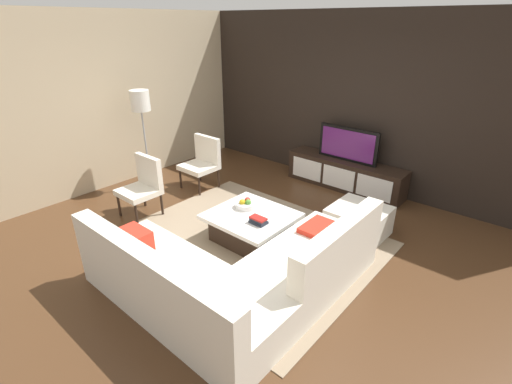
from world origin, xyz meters
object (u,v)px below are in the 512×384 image
at_px(coffee_table, 251,226).
at_px(accent_chair_near, 143,183).
at_px(floor_lamp, 141,108).
at_px(sectional_couch, 235,275).
at_px(accent_chair_far, 203,159).
at_px(book_stack, 258,221).
at_px(media_console, 345,174).
at_px(television, 348,144).
at_px(ottoman, 358,222).
at_px(fruit_bowl, 246,204).

bearing_deg(coffee_table, accent_chair_near, -164.84).
bearing_deg(floor_lamp, coffee_table, -3.44).
bearing_deg(sectional_couch, accent_chair_near, 167.83).
relative_size(coffee_table, accent_chair_far, 1.18).
bearing_deg(accent_chair_near, book_stack, 10.06).
height_order(sectional_couch, coffee_table, sectional_couch).
distance_m(media_console, accent_chair_near, 3.29).
bearing_deg(television, coffee_table, -92.49).
relative_size(ottoman, fruit_bowl, 2.50).
height_order(media_console, television, television).
relative_size(sectional_couch, book_stack, 11.44).
relative_size(media_console, fruit_bowl, 7.25).
height_order(media_console, book_stack, media_console).
xyz_separation_m(floor_lamp, ottoman, (3.44, 0.87, -1.17)).
relative_size(floor_lamp, accent_chair_far, 1.89).
height_order(sectional_couch, floor_lamp, floor_lamp).
height_order(media_console, floor_lamp, floor_lamp).
distance_m(sectional_couch, accent_chair_far, 2.95).
bearing_deg(coffee_table, accent_chair_far, 156.37).
height_order(floor_lamp, book_stack, floor_lamp).
height_order(media_console, fruit_bowl, fruit_bowl).
distance_m(coffee_table, book_stack, 0.33).
height_order(ottoman, accent_chair_far, accent_chair_far).
height_order(television, coffee_table, television).
bearing_deg(ottoman, coffee_table, -134.44).
xyz_separation_m(accent_chair_near, book_stack, (1.90, 0.33, -0.07)).
distance_m(television, accent_chair_near, 3.29).
bearing_deg(accent_chair_far, television, 30.67).
bearing_deg(coffee_table, television, 87.51).
relative_size(accent_chair_far, book_stack, 4.16).
xyz_separation_m(television, fruit_bowl, (-0.28, -2.20, -0.35)).
distance_m(fruit_bowl, accent_chair_far, 1.74).
bearing_deg(floor_lamp, fruit_bowl, -1.21).
bearing_deg(media_console, floor_lamp, -139.85).
relative_size(accent_chair_near, fruit_bowl, 3.11).
height_order(television, accent_chair_far, television).
distance_m(accent_chair_far, book_stack, 2.19).
relative_size(coffee_table, fruit_bowl, 3.67).
bearing_deg(floor_lamp, television, 40.15).
relative_size(television, book_stack, 4.97).
xyz_separation_m(television, accent_chair_far, (-1.88, -1.52, -0.29)).
relative_size(accent_chair_near, ottoman, 1.24).
bearing_deg(media_console, ottoman, -54.96).
bearing_deg(television, floor_lamp, -139.85).
bearing_deg(accent_chair_near, fruit_bowl, 20.38).
bearing_deg(floor_lamp, accent_chair_near, -38.12).
bearing_deg(accent_chair_far, coffee_table, -31.94).
xyz_separation_m(coffee_table, fruit_bowl, (-0.18, 0.10, 0.23)).
height_order(coffee_table, book_stack, book_stack).
bearing_deg(book_stack, fruit_bowl, 151.10).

